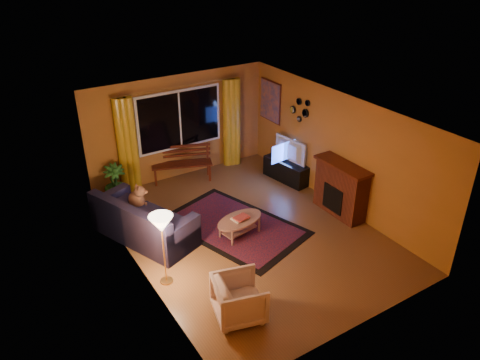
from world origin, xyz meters
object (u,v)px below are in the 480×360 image
bench (182,172)px  floor_lamp (164,250)px  coffee_table (240,227)px  tv_console (286,171)px  sofa (144,218)px  armchair (239,297)px

bench → floor_lamp: size_ratio=1.09×
coffee_table → tv_console: tv_console is taller
tv_console → floor_lamp: bearing=-164.2°
tv_console → bench: bearing=138.6°
sofa → bench: bearing=25.4°
bench → armchair: size_ratio=1.87×
armchair → coffee_table: size_ratio=0.75×
bench → sofa: 2.45m
sofa → coffee_table: (1.61, -0.92, -0.24)m
bench → tv_console: 2.51m
armchair → tv_console: bearing=-30.8°
sofa → floor_lamp: 1.47m
armchair → coffee_table: armchair is taller
floor_lamp → sofa: bearing=81.9°
sofa → armchair: sofa is taller
coffee_table → sofa: bearing=150.2°
sofa → armchair: 2.82m
floor_lamp → coffee_table: size_ratio=1.28×
sofa → floor_lamp: size_ratio=1.62×
sofa → armchair: bearing=-102.7°
sofa → armchair: (0.43, -2.79, -0.05)m
bench → sofa: sofa is taller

